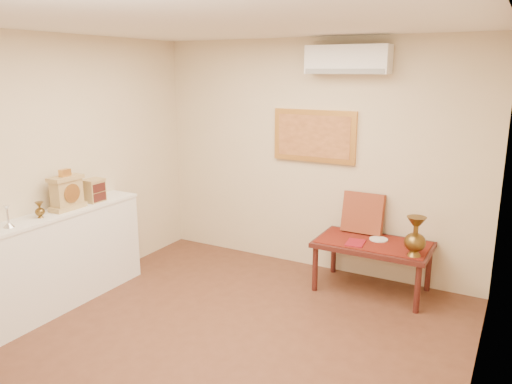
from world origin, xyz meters
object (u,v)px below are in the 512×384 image
Objects in this scene: display_ledge at (57,260)px; wooden_chest at (94,190)px; brass_urn_tall at (416,232)px; mantel_clock at (67,192)px; low_table at (373,248)px.

display_ledge is 0.81m from wooden_chest.
mantel_clock is at bearing -154.37° from brass_urn_tall.
wooden_chest reaches higher than display_ledge.
wooden_chest reaches higher than low_table.
brass_urn_tall is 0.59m from low_table.
mantel_clock is at bearing -91.54° from wooden_chest.
wooden_chest is at bearing -153.02° from low_table.
mantel_clock is 0.35m from wooden_chest.
wooden_chest is 3.03m from low_table.
brass_urn_tall is 3.57m from display_ledge.
mantel_clock is (-3.12, -1.50, 0.36)m from brass_urn_tall.
low_table is at bearing 156.77° from brass_urn_tall.
wooden_chest is (0.01, 0.35, -0.05)m from mantel_clock.
low_table is at bearing 35.10° from display_ledge.
mantel_clock is (0.02, 0.19, 0.66)m from display_ledge.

